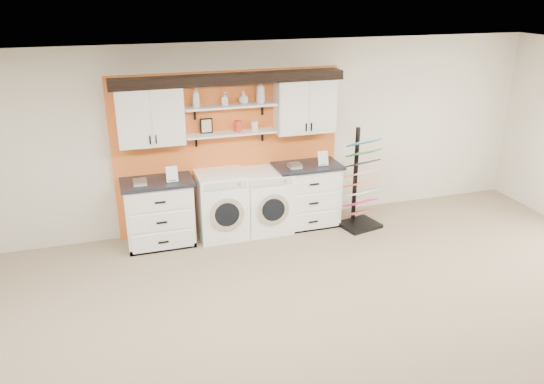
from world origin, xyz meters
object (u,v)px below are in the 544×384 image
object	(u,v)px
dryer	(267,200)
washer	(222,205)
base_cabinet_left	(159,213)
sample_rack	(360,196)
base_cabinet_right	(306,195)

from	to	relation	value
dryer	washer	bearing A→B (deg)	-180.00
washer	base_cabinet_left	bearing A→B (deg)	179.79
sample_rack	washer	bearing A→B (deg)	158.62
base_cabinet_right	washer	bearing A→B (deg)	-179.86
washer	dryer	world-z (taller)	washer
washer	sample_rack	size ratio (longest dim) A/B	0.64
base_cabinet_left	washer	world-z (taller)	washer
washer	sample_rack	world-z (taller)	sample_rack
base_cabinet_right	washer	distance (m)	1.34
sample_rack	base_cabinet_right	bearing A→B (deg)	144.35
washer	sample_rack	bearing A→B (deg)	-8.62
base_cabinet_right	sample_rack	size ratio (longest dim) A/B	0.65
washer	sample_rack	distance (m)	2.13
base_cabinet_left	dryer	size ratio (longest dim) A/B	1.04
dryer	sample_rack	size ratio (longest dim) A/B	0.62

